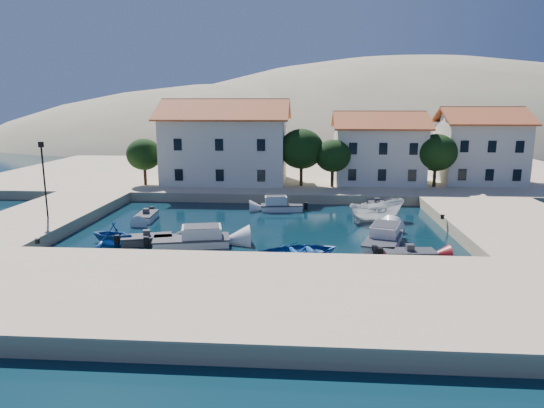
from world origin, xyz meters
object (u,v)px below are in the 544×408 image
(cabin_cruiser_east, at_px, (383,239))
(boat_east, at_px, (376,221))
(building_mid, at_px, (378,147))
(building_right, at_px, (479,144))
(lamppost, at_px, (44,173))
(rowboat_south, at_px, (300,258))
(building_left, at_px, (226,140))
(cabin_cruiser_south, at_px, (191,239))

(cabin_cruiser_east, relative_size, boat_east, 1.12)
(cabin_cruiser_east, bearing_deg, building_mid, 10.57)
(building_right, relative_size, lamppost, 1.52)
(building_right, height_order, rowboat_south, building_right)
(building_left, relative_size, building_mid, 1.40)
(building_left, xyz_separation_m, building_mid, (18.00, 1.00, -0.71))
(cabin_cruiser_south, xyz_separation_m, rowboat_south, (7.98, -2.26, -0.48))
(building_mid, distance_m, boat_east, 17.04)
(building_mid, bearing_deg, lamppost, -144.55)
(cabin_cruiser_south, xyz_separation_m, boat_east, (14.53, 8.56, -0.48))
(building_mid, bearing_deg, boat_east, -97.69)
(rowboat_south, bearing_deg, lamppost, 52.54)
(building_mid, distance_m, building_right, 12.04)
(building_right, distance_m, cabin_cruiser_south, 38.80)
(building_right, distance_m, lamppost, 46.98)
(cabin_cruiser_east, bearing_deg, rowboat_south, 135.99)
(lamppost, height_order, cabin_cruiser_east, lamppost)
(building_right, relative_size, boat_east, 1.77)
(building_left, bearing_deg, rowboat_south, -70.27)
(building_left, distance_m, building_right, 30.07)
(cabin_cruiser_east, bearing_deg, lamppost, 101.61)
(building_right, xyz_separation_m, cabin_cruiser_south, (-28.70, -25.63, -5.00))
(building_mid, xyz_separation_m, cabin_cruiser_east, (-2.70, -23.58, -4.75))
(lamppost, xyz_separation_m, boat_east, (27.33, 4.92, -4.75))
(building_left, height_order, building_mid, building_left)
(cabin_cruiser_south, bearing_deg, cabin_cruiser_east, -8.00)
(building_right, xyz_separation_m, boat_east, (-14.17, -17.08, -5.47))
(cabin_cruiser_south, distance_m, boat_east, 16.87)
(building_right, bearing_deg, boat_east, -129.68)
(building_mid, distance_m, lamppost, 36.21)
(building_left, relative_size, building_right, 1.56)
(cabin_cruiser_south, height_order, boat_east, cabin_cruiser_south)
(cabin_cruiser_east, xyz_separation_m, boat_east, (0.53, 7.50, -0.48))
(cabin_cruiser_east, bearing_deg, boat_east, 13.06)
(rowboat_south, bearing_deg, cabin_cruiser_east, -82.74)
(building_mid, relative_size, building_right, 1.11)
(cabin_cruiser_east, bearing_deg, building_left, 51.22)
(building_right, xyz_separation_m, lamppost, (-41.50, -22.00, -0.72))
(rowboat_south, bearing_deg, cabin_cruiser_south, 52.55)
(rowboat_south, height_order, cabin_cruiser_east, cabin_cruiser_east)
(building_left, relative_size, boat_east, 2.75)
(building_left, height_order, boat_east, building_left)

